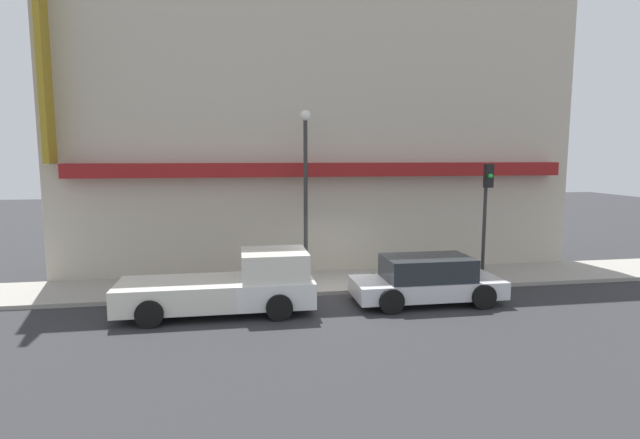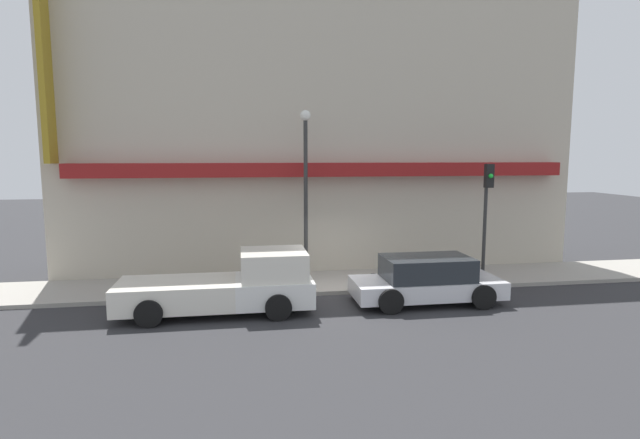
{
  "view_description": "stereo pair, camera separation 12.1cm",
  "coord_description": "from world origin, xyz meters",
  "px_view_note": "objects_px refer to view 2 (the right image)",
  "views": [
    {
      "loc": [
        -3.31,
        -15.41,
        4.5
      ],
      "look_at": [
        -0.53,
        1.16,
        2.34
      ],
      "focal_mm": 28.0,
      "sensor_mm": 36.0,
      "label": 1
    },
    {
      "loc": [
        -3.19,
        -15.43,
        4.5
      ],
      "look_at": [
        -0.53,
        1.16,
        2.34
      ],
      "focal_mm": 28.0,
      "sensor_mm": 36.0,
      "label": 2
    }
  ],
  "objects_px": {
    "pickup_truck": "(230,286)",
    "street_lamp": "(306,176)",
    "traffic_light": "(487,202)",
    "fire_hydrant": "(238,281)",
    "parked_car": "(426,280)"
  },
  "relations": [
    {
      "from": "street_lamp",
      "to": "traffic_light",
      "type": "relative_size",
      "value": 1.45
    },
    {
      "from": "pickup_truck",
      "to": "fire_hydrant",
      "type": "height_order",
      "value": "pickup_truck"
    },
    {
      "from": "fire_hydrant",
      "to": "parked_car",
      "type": "bearing_deg",
      "value": -18.48
    },
    {
      "from": "pickup_truck",
      "to": "traffic_light",
      "type": "bearing_deg",
      "value": 10.46
    },
    {
      "from": "pickup_truck",
      "to": "street_lamp",
      "type": "height_order",
      "value": "street_lamp"
    },
    {
      "from": "parked_car",
      "to": "street_lamp",
      "type": "distance_m",
      "value": 5.41
    },
    {
      "from": "traffic_light",
      "to": "parked_car",
      "type": "bearing_deg",
      "value": -149.0
    },
    {
      "from": "street_lamp",
      "to": "pickup_truck",
      "type": "bearing_deg",
      "value": -131.34
    },
    {
      "from": "pickup_truck",
      "to": "street_lamp",
      "type": "distance_m",
      "value": 4.94
    },
    {
      "from": "pickup_truck",
      "to": "traffic_light",
      "type": "xyz_separation_m",
      "value": [
        8.65,
        1.64,
        2.14
      ]
    },
    {
      "from": "parked_car",
      "to": "traffic_light",
      "type": "xyz_separation_m",
      "value": [
        2.73,
        1.64,
        2.21
      ]
    },
    {
      "from": "fire_hydrant",
      "to": "street_lamp",
      "type": "height_order",
      "value": "street_lamp"
    },
    {
      "from": "parked_car",
      "to": "traffic_light",
      "type": "distance_m",
      "value": 3.88
    },
    {
      "from": "pickup_truck",
      "to": "fire_hydrant",
      "type": "bearing_deg",
      "value": 83.35
    },
    {
      "from": "fire_hydrant",
      "to": "traffic_light",
      "type": "xyz_separation_m",
      "value": [
        8.44,
        -0.27,
        2.48
      ]
    }
  ]
}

